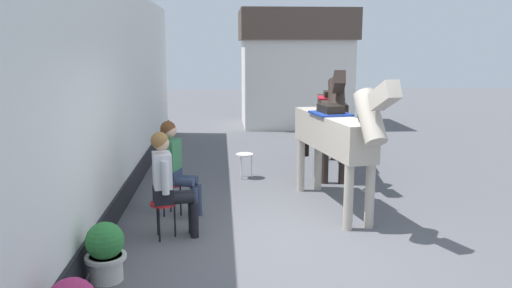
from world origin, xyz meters
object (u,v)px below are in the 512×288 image
at_px(seated_visitor_near, 168,179).
at_px(seated_visitor_far, 175,163).
at_px(spare_stool_white, 245,157).
at_px(flower_planter_middle, 105,251).
at_px(saddled_horse_far, 332,113).
at_px(saddled_horse_near, 336,134).

bearing_deg(seated_visitor_near, seated_visitor_far, 89.29).
bearing_deg(seated_visitor_far, spare_stool_white, 61.89).
distance_m(seated_visitor_far, flower_planter_middle, 2.20).
xyz_separation_m(flower_planter_middle, spare_stool_white, (1.66, 4.15, 0.07)).
bearing_deg(saddled_horse_far, spare_stool_white, -168.74).
bearing_deg(seated_visitor_far, saddled_horse_far, 40.66).
distance_m(saddled_horse_far, flower_planter_middle, 5.66).
xyz_separation_m(seated_visitor_near, saddled_horse_far, (2.81, 3.30, 0.38)).
relative_size(saddled_horse_far, flower_planter_middle, 4.66).
bearing_deg(seated_visitor_far, saddled_horse_near, 2.25).
xyz_separation_m(seated_visitor_far, saddled_horse_near, (2.36, 0.09, 0.38)).
xyz_separation_m(seated_visitor_near, seated_visitor_far, (0.01, 0.89, 0.00)).
relative_size(flower_planter_middle, spare_stool_white, 1.39).
height_order(seated_visitor_far, spare_stool_white, seated_visitor_far).
bearing_deg(saddled_horse_far, flower_planter_middle, -126.74).
bearing_deg(seated_visitor_near, spare_stool_white, 69.35).
bearing_deg(flower_planter_middle, saddled_horse_far, 53.26).
relative_size(seated_visitor_far, saddled_horse_far, 0.47).
height_order(seated_visitor_near, saddled_horse_near, saddled_horse_near).
height_order(seated_visitor_near, saddled_horse_far, saddled_horse_far).
xyz_separation_m(saddled_horse_near, saddled_horse_far, (0.44, 2.31, 0.00)).
distance_m(seated_visitor_far, saddled_horse_near, 2.39).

